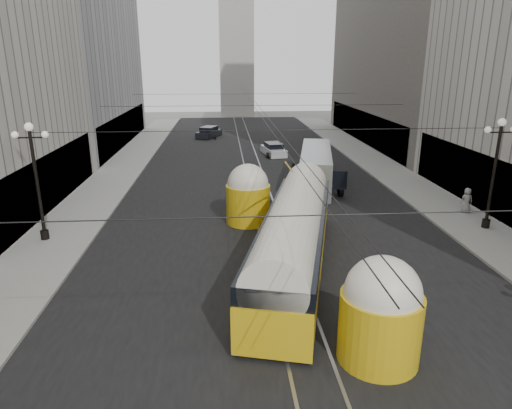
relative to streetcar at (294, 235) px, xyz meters
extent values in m
cube|color=black|center=(-0.50, 19.07, -1.82)|extent=(20.00, 85.00, 0.02)
cube|color=gray|center=(-12.50, 22.57, -1.74)|extent=(4.00, 72.00, 0.15)
cube|color=gray|center=(11.50, 22.57, -1.74)|extent=(4.00, 72.00, 0.15)
cube|color=gray|center=(-1.25, 19.07, -1.82)|extent=(0.12, 85.00, 0.04)
cube|color=gray|center=(0.25, 19.07, -1.82)|extent=(0.12, 85.00, 0.04)
cube|color=black|center=(-14.55, 10.57, 0.18)|extent=(0.10, 18.00, 3.60)
cube|color=#999999|center=(-20.50, 34.57, 12.18)|extent=(12.00, 28.00, 28.00)
cube|color=black|center=(-14.55, 34.57, 0.18)|extent=(0.10, 25.20, 3.60)
cube|color=black|center=(13.55, 8.57, 0.18)|extent=(0.10, 18.00, 3.60)
cube|color=#514C47|center=(19.50, 34.57, 14.18)|extent=(12.00, 32.00, 32.00)
cube|color=black|center=(13.55, 34.57, 0.18)|extent=(0.10, 28.80, 3.60)
cube|color=#B2AFA8|center=(-0.50, 66.57, 10.18)|extent=(6.00, 6.00, 24.00)
cylinder|color=black|center=(-13.10, 4.57, 1.33)|extent=(0.18, 0.18, 6.00)
cylinder|color=black|center=(-13.10, 4.57, -1.42)|extent=(0.44, 0.44, 0.50)
cylinder|color=black|center=(-13.10, 4.57, 3.93)|extent=(1.60, 0.08, 0.08)
sphere|color=white|center=(-13.10, 4.57, 4.48)|extent=(0.44, 0.44, 0.44)
sphere|color=white|center=(-13.85, 4.57, 4.08)|extent=(0.36, 0.36, 0.36)
sphere|color=white|center=(-12.35, 4.57, 4.08)|extent=(0.36, 0.36, 0.36)
cylinder|color=black|center=(12.10, 4.57, 1.33)|extent=(0.18, 0.18, 6.00)
cylinder|color=black|center=(12.10, 4.57, -1.42)|extent=(0.44, 0.44, 0.50)
cylinder|color=black|center=(12.10, 4.57, 3.93)|extent=(1.60, 0.08, 0.08)
sphere|color=white|center=(12.10, 4.57, 4.48)|extent=(0.44, 0.44, 0.44)
sphere|color=white|center=(11.35, 4.57, 4.08)|extent=(0.36, 0.36, 0.36)
cylinder|color=black|center=(-0.50, -9.43, 4.18)|extent=(25.00, 0.03, 0.03)
cylinder|color=black|center=(-0.50, 4.57, 4.18)|extent=(25.00, 0.03, 0.03)
cylinder|color=black|center=(-0.50, 18.57, 4.18)|extent=(25.00, 0.03, 0.03)
cylinder|color=black|center=(-0.50, 32.57, 4.18)|extent=(25.00, 0.03, 0.03)
cylinder|color=black|center=(-0.50, 22.57, 3.98)|extent=(0.03, 72.00, 0.03)
cylinder|color=black|center=(-0.10, 22.57, 3.98)|extent=(0.03, 72.00, 0.03)
cube|color=gold|center=(0.00, 0.00, -0.73)|extent=(6.19, 14.66, 1.75)
cube|color=black|center=(0.00, 0.00, -1.56)|extent=(6.09, 14.24, 0.31)
cube|color=black|center=(0.00, 0.00, 0.40)|extent=(6.16, 14.46, 0.88)
cylinder|color=silver|center=(0.00, 0.00, 0.71)|extent=(5.84, 14.38, 2.37)
cylinder|color=gold|center=(1.77, -6.90, -0.63)|extent=(2.68, 2.68, 2.37)
sphere|color=silver|center=(1.77, -6.90, 0.61)|extent=(2.48, 2.48, 2.48)
cylinder|color=gold|center=(-1.77, 6.90, -0.63)|extent=(2.68, 2.68, 2.37)
sphere|color=silver|center=(-1.77, 6.90, 0.61)|extent=(2.48, 2.48, 2.48)
sphere|color=#FFF2BF|center=(2.06, -8.01, -0.94)|extent=(0.36, 0.36, 0.36)
cube|color=#A7ABAD|center=(4.15, 15.66, -0.40)|extent=(4.44, 11.20, 2.74)
cube|color=black|center=(4.15, 15.66, 0.06)|extent=(4.39, 10.83, 1.01)
cube|color=black|center=(4.15, 10.23, -0.08)|extent=(2.08, 0.52, 1.28)
cylinder|color=black|center=(3.01, 11.99, -1.36)|extent=(0.30, 0.91, 0.91)
cylinder|color=black|center=(5.29, 11.99, -1.36)|extent=(0.30, 0.91, 0.91)
cylinder|color=black|center=(3.01, 19.34, -1.36)|extent=(0.30, 0.91, 0.91)
cylinder|color=black|center=(5.29, 19.34, -1.36)|extent=(0.30, 0.91, 0.91)
cube|color=white|center=(2.07, 27.53, -1.37)|extent=(2.45, 4.46, 0.75)
cube|color=black|center=(2.07, 27.53, -0.84)|extent=(1.91, 2.56, 0.71)
cylinder|color=black|center=(1.29, 26.09, -1.51)|extent=(0.22, 0.60, 0.60)
cylinder|color=black|center=(2.85, 26.09, -1.51)|extent=(0.22, 0.60, 0.60)
cylinder|color=black|center=(1.29, 28.97, -1.51)|extent=(0.22, 0.60, 0.60)
cylinder|color=black|center=(2.85, 28.97, -1.51)|extent=(0.22, 0.60, 0.60)
cube|color=black|center=(-5.02, 39.87, -1.34)|extent=(3.44, 4.83, 0.79)
cube|color=black|center=(-5.02, 39.87, -0.78)|extent=(2.45, 2.89, 0.75)
cylinder|color=black|center=(-5.84, 38.35, -1.50)|extent=(0.22, 0.64, 0.64)
cylinder|color=black|center=(-4.19, 38.35, -1.50)|extent=(0.22, 0.64, 0.64)
cylinder|color=black|center=(-5.84, 41.39, -1.50)|extent=(0.22, 0.64, 0.64)
cylinder|color=black|center=(-4.19, 41.39, -1.50)|extent=(0.22, 0.64, 0.64)
imported|color=gray|center=(12.36, 7.40, -0.86)|extent=(0.80, 0.50, 1.62)
camera|label=1|loc=(-3.21, -19.58, 7.70)|focal=32.00mm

